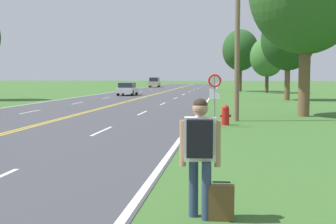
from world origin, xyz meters
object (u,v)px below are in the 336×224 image
object	(u,v)px
traffic_sign	(215,87)
tree_mid_treeline	(240,50)
hitchhiker_person	(200,146)
tree_left_verge	(267,57)
suitcase	(221,202)
fire_hydrant	(226,115)
car_champagne_suv_mid_near	(155,82)
tree_right_cluster	(288,40)
car_white_sedan_approaching	(127,89)

from	to	relation	value
traffic_sign	tree_mid_treeline	bearing A→B (deg)	86.94
hitchhiker_person	tree_left_verge	distance (m)	53.40
tree_mid_treeline	suitcase	bearing A→B (deg)	-92.00
fire_hydrant	car_champagne_suv_mid_near	bearing A→B (deg)	101.28
tree_mid_treeline	tree_left_verge	bearing A→B (deg)	-60.70
hitchhiker_person	tree_right_cluster	xyz separation A→B (m)	(5.81, 35.50, 4.20)
traffic_sign	fire_hydrant	bearing A→B (deg)	63.15
tree_left_verge	tree_mid_treeline	world-z (taller)	tree_mid_treeline
hitchhiker_person	car_white_sedan_approaching	xyz separation A→B (m)	(-10.38, 43.74, -0.39)
traffic_sign	tree_right_cluster	size ratio (longest dim) A/B	0.28
fire_hydrant	tree_left_verge	distance (m)	39.87
tree_right_cluster	car_champagne_suv_mid_near	bearing A→B (deg)	112.60
suitcase	tree_right_cluster	bearing A→B (deg)	-10.47
tree_left_verge	tree_mid_treeline	bearing A→B (deg)	119.30
suitcase	tree_mid_treeline	size ratio (longest dim) A/B	0.07
fire_hydrant	car_champagne_suv_mid_near	xyz separation A→B (m)	(-13.35, 66.91, 0.52)
hitchhiker_person	fire_hydrant	xyz separation A→B (m)	(0.39, 13.68, -0.67)
car_champagne_suv_mid_near	suitcase	bearing A→B (deg)	-173.49
car_white_sedan_approaching	suitcase	bearing A→B (deg)	-167.51
suitcase	tree_left_verge	xyz separation A→B (m)	(5.22, 53.04, 4.23)
suitcase	traffic_sign	xyz separation A→B (m)	(-0.41, 12.79, 1.42)
hitchhiker_person	tree_mid_treeline	xyz separation A→B (m)	(2.37, 58.65, 4.55)
suitcase	tree_left_verge	bearing A→B (deg)	-7.32
tree_mid_treeline	tree_right_cluster	world-z (taller)	tree_mid_treeline
fire_hydrant	car_white_sedan_approaching	xyz separation A→B (m)	(-10.77, 30.06, 0.28)
suitcase	tree_left_verge	distance (m)	53.46
fire_hydrant	car_champagne_suv_mid_near	distance (m)	68.23
traffic_sign	tree_right_cluster	distance (m)	23.78
suitcase	car_white_sedan_approaching	world-z (taller)	car_white_sedan_approaching
traffic_sign	tree_right_cluster	bearing A→B (deg)	75.49
tree_right_cluster	suitcase	bearing A→B (deg)	-98.77
hitchhiker_person	traffic_sign	bearing A→B (deg)	-1.33
hitchhiker_person	suitcase	bearing A→B (deg)	-97.75
fire_hydrant	tree_mid_treeline	world-z (taller)	tree_mid_treeline
car_champagne_suv_mid_near	hitchhiker_person	bearing A→B (deg)	-173.71
traffic_sign	car_champagne_suv_mid_near	size ratio (longest dim) A/B	0.48
tree_mid_treeline	car_champagne_suv_mid_near	world-z (taller)	tree_mid_treeline
tree_left_verge	car_champagne_suv_mid_near	world-z (taller)	tree_left_verge
fire_hydrant	tree_mid_treeline	xyz separation A→B (m)	(1.99, 44.97, 5.22)
traffic_sign	car_champagne_suv_mid_near	xyz separation A→B (m)	(-12.88, 67.84, -0.72)
fire_hydrant	hitchhiker_person	bearing A→B (deg)	-91.62
fire_hydrant	traffic_sign	xyz separation A→B (m)	(-0.47, -0.93, 1.24)
fire_hydrant	tree_left_verge	size ratio (longest dim) A/B	0.13
traffic_sign	tree_left_verge	size ratio (longest dim) A/B	0.32
tree_left_verge	tree_right_cluster	distance (m)	17.52
suitcase	traffic_sign	bearing A→B (deg)	0.12
traffic_sign	tree_mid_treeline	xyz separation A→B (m)	(2.45, 45.90, 3.98)
tree_left_verge	tree_mid_treeline	xyz separation A→B (m)	(-3.17, 5.65, 1.17)
suitcase	tree_right_cluster	size ratio (longest dim) A/B	0.07
suitcase	car_white_sedan_approaching	distance (m)	45.07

